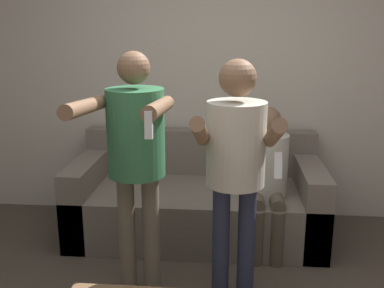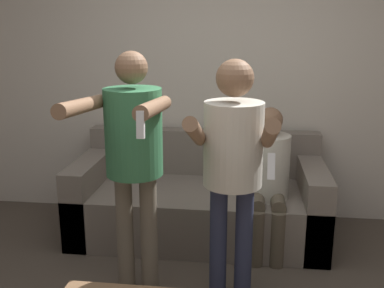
# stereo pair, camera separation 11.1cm
# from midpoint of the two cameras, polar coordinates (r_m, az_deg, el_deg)

# --- Properties ---
(wall_back) EXTENTS (6.40, 0.06, 2.70)m
(wall_back) POSITION_cam_midpoint_polar(r_m,az_deg,el_deg) (4.09, 3.73, 9.31)
(wall_back) COLOR beige
(wall_back) RESTS_ON ground_plane
(couch) EXTENTS (2.06, 0.94, 0.83)m
(couch) POSITION_cam_midpoint_polar(r_m,az_deg,el_deg) (3.87, 1.73, -7.34)
(couch) COLOR slate
(couch) RESTS_ON ground_plane
(person_standing_left) EXTENTS (0.47, 0.82, 1.60)m
(person_standing_left) POSITION_cam_midpoint_polar(r_m,az_deg,el_deg) (2.76, -6.35, -0.46)
(person_standing_left) COLOR #6B6051
(person_standing_left) RESTS_ON ground_plane
(person_standing_right) EXTENTS (0.48, 0.71, 1.56)m
(person_standing_right) POSITION_cam_midpoint_polar(r_m,az_deg,el_deg) (2.70, 6.40, -1.61)
(person_standing_right) COLOR #282D47
(person_standing_right) RESTS_ON ground_plane
(person_seated) EXTENTS (0.34, 0.54, 1.14)m
(person_seated) POSITION_cam_midpoint_polar(r_m,az_deg,el_deg) (3.53, 10.51, -3.77)
(person_seated) COLOR brown
(person_seated) RESTS_ON ground_plane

